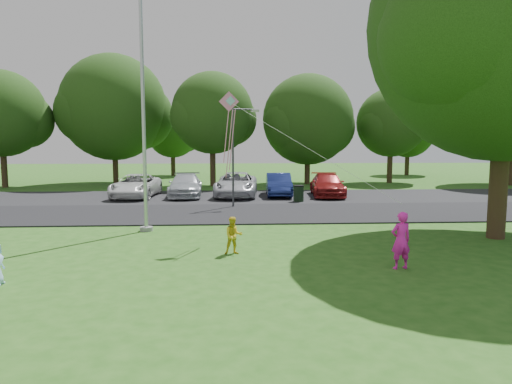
{
  "coord_description": "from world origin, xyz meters",
  "views": [
    {
      "loc": [
        -0.26,
        -12.57,
        3.44
      ],
      "look_at": [
        0.69,
        4.0,
        1.6
      ],
      "focal_mm": 32.0,
      "sensor_mm": 36.0,
      "label": 1
    }
  ],
  "objects": [
    {
      "name": "parked_cars",
      "position": [
        -0.53,
        15.53,
        0.77
      ],
      "size": [
        14.31,
        5.53,
        1.49
      ],
      "color": "silver",
      "rests_on": "ground"
    },
    {
      "name": "horizon_trees",
      "position": [
        4.06,
        33.88,
        4.3
      ],
      "size": [
        77.46,
        7.2,
        7.02
      ],
      "color": "#332316",
      "rests_on": "ground"
    },
    {
      "name": "child_yellow",
      "position": [
        -0.16,
        1.15,
        0.58
      ],
      "size": [
        0.61,
        0.51,
        1.16
      ],
      "primitive_type": "imported",
      "rotation": [
        0.0,
        0.0,
        0.13
      ],
      "color": "gold",
      "rests_on": "ground"
    },
    {
      "name": "woman",
      "position": [
        4.34,
        -0.73,
        0.78
      ],
      "size": [
        0.63,
        0.47,
        1.57
      ],
      "primitive_type": "imported",
      "rotation": [
        0.0,
        0.0,
        3.32
      ],
      "color": "#FF21BD",
      "rests_on": "ground"
    },
    {
      "name": "kite",
      "position": [
        -0.19,
        2.74,
        4.3
      ],
      "size": [
        4.96,
        3.83,
        3.32
      ],
      "rotation": [
        0.0,
        0.0,
        0.08
      ],
      "color": "pink",
      "rests_on": "ground"
    },
    {
      "name": "street_lamp",
      "position": [
        0.1,
        11.2,
        3.14
      ],
      "size": [
        1.43,
        0.56,
        5.23
      ],
      "rotation": [
        0.0,
        0.0,
        0.3
      ],
      "color": "#3F3F44",
      "rests_on": "ground"
    },
    {
      "name": "flagpole",
      "position": [
        -3.5,
        5.0,
        4.17
      ],
      "size": [
        0.5,
        0.5,
        10.0
      ],
      "color": "#B7BABF",
      "rests_on": "ground"
    },
    {
      "name": "park_road",
      "position": [
        0.0,
        9.0,
        0.03
      ],
      "size": [
        60.0,
        6.0,
        0.06
      ],
      "primitive_type": "cube",
      "color": "black",
      "rests_on": "ground"
    },
    {
      "name": "big_tree",
      "position": [
        9.14,
        2.89,
        7.18
      ],
      "size": [
        9.9,
        9.39,
        12.11
      ],
      "rotation": [
        0.0,
        0.0,
        -0.14
      ],
      "color": "#332316",
      "rests_on": "ground"
    },
    {
      "name": "trash_can",
      "position": [
        3.62,
        12.89,
        0.49
      ],
      "size": [
        0.62,
        0.62,
        0.98
      ],
      "rotation": [
        0.0,
        0.0,
        -0.43
      ],
      "color": "black",
      "rests_on": "ground"
    },
    {
      "name": "tree_row",
      "position": [
        1.59,
        24.23,
        5.71
      ],
      "size": [
        64.35,
        11.94,
        10.88
      ],
      "color": "#332316",
      "rests_on": "ground"
    },
    {
      "name": "ground",
      "position": [
        0.0,
        0.0,
        0.0
      ],
      "size": [
        120.0,
        120.0,
        0.0
      ],
      "primitive_type": "plane",
      "color": "#255817",
      "rests_on": "ground"
    },
    {
      "name": "parking_strip",
      "position": [
        0.0,
        15.5,
        0.03
      ],
      "size": [
        42.0,
        7.0,
        0.06
      ],
      "primitive_type": "cube",
      "color": "black",
      "rests_on": "ground"
    }
  ]
}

